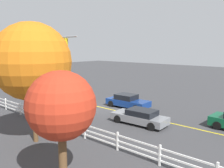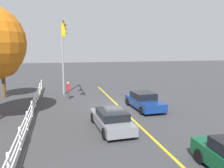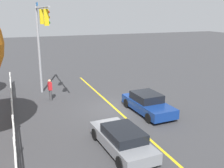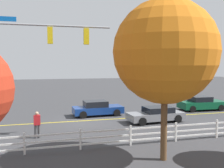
# 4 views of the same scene
# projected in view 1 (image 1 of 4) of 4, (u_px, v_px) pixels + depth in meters

# --- Properties ---
(ground_plane) EXTENTS (120.00, 120.00, 0.00)m
(ground_plane) POSITION_uv_depth(u_px,v_px,m) (106.00, 108.00, 24.49)
(ground_plane) COLOR #38383A
(lane_center_stripe) EXTENTS (28.00, 0.16, 0.01)m
(lane_center_stripe) POSITION_uv_depth(u_px,v_px,m) (138.00, 116.00, 21.87)
(lane_center_stripe) COLOR gold
(lane_center_stripe) RESTS_ON ground_plane
(signal_assembly) EXTENTS (7.17, 0.38, 7.42)m
(signal_assembly) POSITION_uv_depth(u_px,v_px,m) (43.00, 57.00, 23.05)
(signal_assembly) COLOR gray
(signal_assembly) RESTS_ON ground_plane
(car_0) EXTENTS (4.66, 2.05, 1.23)m
(car_0) POSITION_uv_depth(u_px,v_px,m) (140.00, 117.00, 19.42)
(car_0) COLOR slate
(car_0) RESTS_ON ground_plane
(car_2) EXTENTS (4.56, 2.09, 1.35)m
(car_2) POSITION_uv_depth(u_px,v_px,m) (127.00, 101.00, 24.83)
(car_2) COLOR navy
(car_2) RESTS_ON ground_plane
(pedestrian) EXTENTS (0.42, 0.30, 1.69)m
(pedestrian) POSITION_uv_depth(u_px,v_px,m) (50.00, 101.00, 23.75)
(pedestrian) COLOR #3F3F42
(pedestrian) RESTS_ON ground_plane
(white_rail_fence) EXTENTS (26.10, 0.10, 1.15)m
(white_rail_fence) POSITION_uv_depth(u_px,v_px,m) (71.00, 125.00, 17.33)
(white_rail_fence) COLOR white
(white_rail_fence) RESTS_ON ground_plane
(tree_0) EXTENTS (3.03, 3.03, 5.21)m
(tree_0) POSITION_uv_depth(u_px,v_px,m) (61.00, 106.00, 10.32)
(tree_0) COLOR brown
(tree_0) RESTS_ON ground_plane
(tree_1) EXTENTS (4.96, 4.96, 7.73)m
(tree_1) POSITION_uv_depth(u_px,v_px,m) (32.00, 62.00, 15.18)
(tree_1) COLOR brown
(tree_1) RESTS_ON ground_plane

